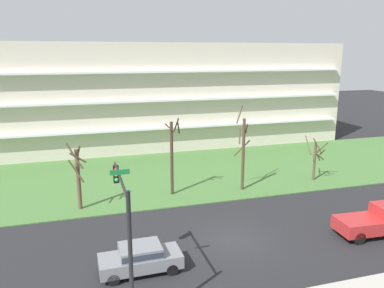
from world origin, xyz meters
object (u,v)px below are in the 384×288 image
object	(u,v)px
tree_far_left	(78,176)
sedan_gray_center_left	(140,257)
traffic_signal_mast	(124,220)
tree_left	(172,155)
tree_right	(315,158)
tree_center	(243,152)
pickup_red_near_left	(380,220)

from	to	relation	value
tree_far_left	sedan_gray_center_left	world-z (taller)	tree_far_left
tree_far_left	sedan_gray_center_left	size ratio (longest dim) A/B	1.20
tree_far_left	traffic_signal_mast	size ratio (longest dim) A/B	0.83
tree_left	tree_right	bearing A→B (deg)	-0.86
tree_center	tree_left	bearing A→B (deg)	174.64
tree_center	pickup_red_near_left	bearing A→B (deg)	-62.61
tree_right	pickup_red_near_left	xyz separation A→B (m)	(-2.15, -10.50, -1.20)
pickup_red_near_left	sedan_gray_center_left	distance (m)	15.62
tree_left	pickup_red_near_left	xyz separation A→B (m)	(11.25, -10.70, -2.40)
tree_far_left	tree_center	distance (m)	13.45
tree_right	tree_left	bearing A→B (deg)	179.14
pickup_red_near_left	traffic_signal_mast	xyz separation A→B (m)	(-16.66, -2.78, 3.39)
tree_center	traffic_signal_mast	xyz separation A→B (m)	(-11.41, -12.92, 0.97)
tree_left	traffic_signal_mast	size ratio (longest dim) A/B	1.02
tree_left	pickup_red_near_left	distance (m)	15.71
tree_far_left	tree_center	bearing A→B (deg)	2.29
tree_far_left	sedan_gray_center_left	xyz separation A→B (m)	(3.05, -9.59, -1.84)
sedan_gray_center_left	traffic_signal_mast	distance (m)	4.62
tree_left	sedan_gray_center_left	world-z (taller)	tree_left
tree_far_left	traffic_signal_mast	distance (m)	12.66
tree_far_left	tree_right	size ratio (longest dim) A/B	1.27
tree_center	sedan_gray_center_left	bearing A→B (deg)	-135.68
tree_left	tree_center	size ratio (longest dim) A/B	0.89
tree_left	traffic_signal_mast	world-z (taller)	tree_left
tree_left	pickup_red_near_left	bearing A→B (deg)	-43.56
pickup_red_near_left	sedan_gray_center_left	xyz separation A→B (m)	(-15.62, 0.01, -0.14)
sedan_gray_center_left	tree_center	bearing A→B (deg)	43.27
pickup_red_near_left	sedan_gray_center_left	bearing A→B (deg)	-177.00
tree_right	tree_center	bearing A→B (deg)	-177.21
tree_far_left	traffic_signal_mast	bearing A→B (deg)	-80.78
tree_left	traffic_signal_mast	bearing A→B (deg)	-111.86
tree_far_left	tree_left	bearing A→B (deg)	8.43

